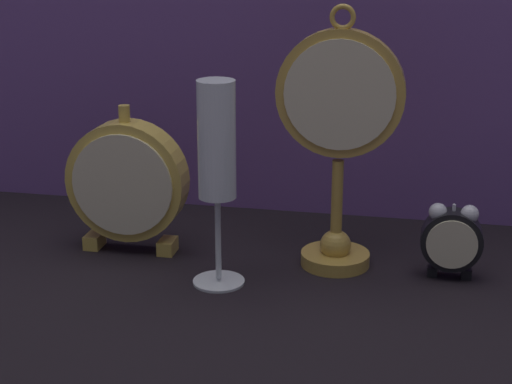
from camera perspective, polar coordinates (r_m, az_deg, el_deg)
ground_plane at (r=0.95m, az=-0.96°, el=-7.63°), size 4.00×4.00×0.00m
pocket_watch_on_stand at (r=1.01m, az=5.54°, el=3.50°), size 0.15×0.08×0.32m
alarm_clock_twin_bell at (r=1.03m, az=12.93°, el=-2.99°), size 0.07×0.03×0.09m
mantel_clock_silver at (r=1.08m, az=-8.58°, el=0.67°), size 0.15×0.04×0.19m
champagne_flute at (r=0.96m, az=-2.63°, el=2.44°), size 0.06×0.06×0.24m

